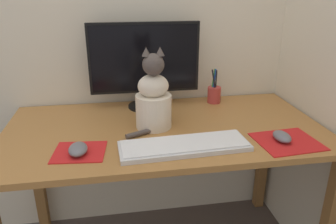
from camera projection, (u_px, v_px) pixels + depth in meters
desk at (165, 146)px, 1.42m from camera, size 1.34×0.69×0.71m
monitor at (145, 63)px, 1.53m from camera, size 0.52×0.17×0.41m
keyboard at (184, 146)px, 1.20m from camera, size 0.49×0.18×0.02m
mousepad_left at (80, 152)px, 1.18m from camera, size 0.20×0.18×0.00m
mousepad_right at (287, 141)px, 1.25m from camera, size 0.24×0.22×0.00m
computer_mouse_left at (78, 149)px, 1.15m from camera, size 0.07×0.10×0.04m
computer_mouse_right at (282, 137)px, 1.25m from camera, size 0.06×0.10×0.03m
cat at (153, 99)px, 1.34m from camera, size 0.21×0.19×0.34m
pen_cup at (214, 94)px, 1.66m from camera, size 0.07×0.07×0.17m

